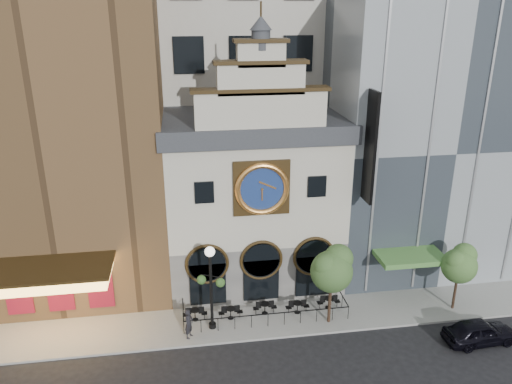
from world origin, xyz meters
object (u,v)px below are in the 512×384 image
Objects in this scene: bistro_4 at (329,302)px; lamppost at (211,279)px; bistro_2 at (265,307)px; bistro_3 at (297,307)px; pedestrian at (189,324)px; bistro_1 at (231,312)px; car_right at (480,332)px; tree_right at (460,263)px; bistro_0 at (195,314)px; tree_left at (332,268)px.

lamppost is at bearing -172.65° from bistro_4.
bistro_2 is 2.16m from bistro_3.
pedestrian is at bearing -160.54° from bistro_2.
car_right is at bearing -17.13° from bistro_1.
bistro_4 is 0.81× the size of pedestrian.
lamppost is at bearing 73.44° from car_right.
car_right is 4.49m from tree_right.
tree_right reaches higher than bistro_0.
tree_left reaches higher than bistro_0.
bistro_4 is (8.96, 0.04, 0.00)m from bistro_0.
pedestrian is 3.04m from lamppost.
tree_right is at bearing -5.55° from bistro_2.
bistro_3 is at bearing 32.83° from lamppost.
bistro_2 is at bearing 65.72° from car_right.
bistro_0 is 1.86m from pedestrian.
bistro_2 is (4.60, 0.03, 0.00)m from bistro_0.
car_right is 17.70m from pedestrian.
tree_left is (3.98, -1.46, 3.42)m from bistro_2.
car_right reaches higher than bistro_0.
bistro_2 is 0.30× the size of tree_left.
bistro_0 is 0.36× the size of car_right.
tree_right is (15.00, -1.03, 2.93)m from bistro_1.
pedestrian is (-17.44, 2.97, 0.36)m from car_right.
car_right is at bearing -94.52° from tree_right.
bistro_1 is 1.00× the size of bistro_3.
pedestrian is (-7.17, -1.55, 0.51)m from bistro_3.
bistro_1 is 3.40m from lamppost.
pedestrian is at bearing -167.78° from bistro_3.
bistro_2 is 13.30m from car_right.
bistro_3 is at bearing -173.98° from bistro_4.
car_right reaches higher than bistro_2.
tree_left is at bearing -59.82° from pedestrian.
bistro_2 is at bearing -179.82° from bistro_4.
car_right is at bearing -71.43° from pedestrian.
bistro_4 is 0.36× the size of car_right.
tree_right is (16.25, -0.23, -0.12)m from lamppost.
bistro_2 is at bearing 40.81° from lamppost.
bistro_3 and bistro_4 have the same top height.
tree_right is (12.70, -1.23, 2.93)m from bistro_2.
pedestrian is 0.42× the size of tree_right.
bistro_0 is 17.67m from car_right.
tree_right is (17.30, -1.21, 2.93)m from bistro_0.
bistro_1 is 3.18m from pedestrian.
pedestrian is (-9.37, -1.79, 0.51)m from bistro_4.
tree_right reaches higher than bistro_2.
car_right reaches higher than bistro_3.
lamppost is at bearing -42.81° from bistro_0.
tree_left is (7.52, -0.46, 0.37)m from lamppost.
bistro_1 is 0.28× the size of lamppost.
lamppost reaches higher than tree_right.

